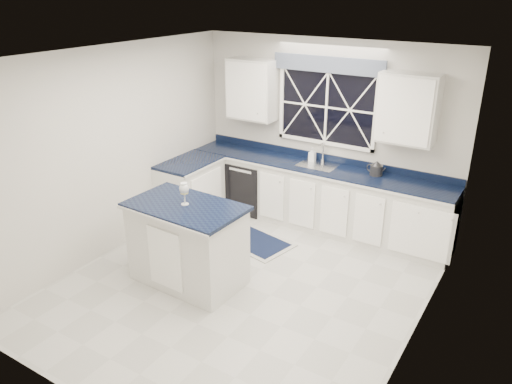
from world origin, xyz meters
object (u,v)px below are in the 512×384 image
Objects in this scene: dishwasher at (252,185)px; kettle at (376,169)px; faucet at (322,152)px; soap_bottle at (312,154)px; wine_glass at (184,190)px; island at (188,243)px.

kettle is (1.95, 0.10, 0.62)m from dishwasher.
faucet reaches higher than dishwasher.
faucet reaches higher than soap_bottle.
kettle is 1.07× the size of wine_glass.
kettle reaches higher than island.
faucet is at bearing 9.57° from soap_bottle.
faucet is 1.13× the size of wine_glass.
wine_glass is (0.47, -2.19, 0.79)m from dishwasher.
dishwasher is 2.37m from wine_glass.
kettle is 2.73m from wine_glass.
island reaches higher than dishwasher.
dishwasher is 2.05m from kettle.
kettle is at bearing 57.00° from wine_glass.
island is 5.21× the size of wine_glass.
faucet is 0.22× the size of island.
faucet is 1.05× the size of kettle.
island is at bearing -112.11° from kettle.
faucet reaches higher than island.
island is at bearing -77.70° from dishwasher.
wine_glass reaches higher than kettle.
soap_bottle is at bearing -173.25° from kettle.
soap_bottle is (0.47, 2.36, 0.53)m from island.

